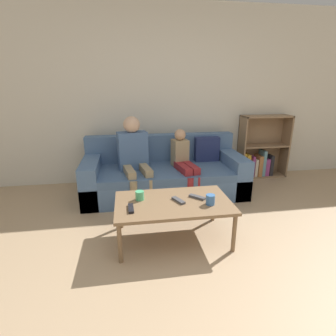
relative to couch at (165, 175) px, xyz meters
The scene contains 12 objects.
ground_plane 2.12m from the couch, 86.47° to the right, with size 22.00×22.00×0.00m, color tan.
wall_back 1.21m from the couch, 77.93° to the left, with size 12.00×0.06×2.60m.
couch is the anchor object (origin of this frame).
bookshelf 1.72m from the couch, 15.19° to the left, with size 0.79×0.28×1.01m.
coffee_table 1.20m from the couch, 94.33° to the right, with size 1.12×0.67×0.41m.
person_adult 0.56m from the couch, 168.84° to the right, with size 0.45×0.69×1.09m.
person_child 0.37m from the couch, 30.79° to the right, with size 0.31×0.67×0.90m.
cup_near 1.19m from the couch, 110.24° to the right, with size 0.08×0.08×0.09m.
cup_far 1.35m from the couch, 79.46° to the right, with size 0.09×0.09×0.10m.
tv_remote_0 1.18m from the couch, 82.16° to the right, with size 0.15×0.15×0.02m.
tv_remote_1 1.40m from the couch, 111.00° to the right, with size 0.05×0.17×0.02m.
tv_remote_2 1.21m from the couch, 91.94° to the right, with size 0.11×0.17×0.02m.
Camera 1 is at (-0.63, -1.37, 1.51)m, focal length 28.00 mm.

